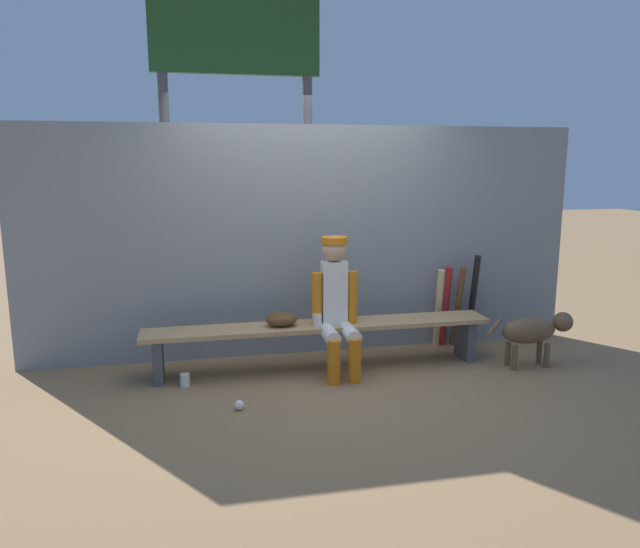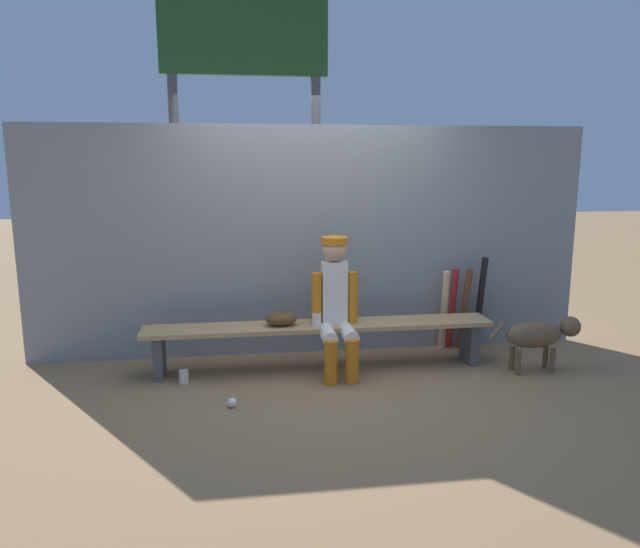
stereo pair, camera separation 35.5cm
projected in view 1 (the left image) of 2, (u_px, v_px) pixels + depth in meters
ground_plane at (320, 369)px, 5.36m from camera, size 30.00×30.00×0.00m
chainlink_fence at (309, 242)px, 5.65m from camera, size 5.34×0.03×2.17m
dugout_bench at (320, 332)px, 5.30m from camera, size 3.10×0.36×0.42m
player_seated at (337, 302)px, 5.17m from camera, size 0.41×0.55×1.20m
baseball_glove at (282, 319)px, 5.20m from camera, size 0.28×0.20×0.12m
bat_wood_natural at (438, 309)px, 5.87m from camera, size 0.10×0.22×0.82m
bat_aluminum_red at (446, 306)px, 5.97m from camera, size 0.09×0.16×0.82m
bat_wood_dark at (458, 306)px, 5.93m from camera, size 0.09×0.20×0.83m
bat_aluminum_black at (473, 300)px, 5.98m from camera, size 0.07×0.20×0.93m
baseball at (239, 405)px, 4.48m from camera, size 0.07×0.07×0.07m
cup_on_ground at (185, 380)px, 4.94m from camera, size 0.08×0.08×0.11m
cup_on_bench at (317, 319)px, 5.22m from camera, size 0.08×0.08×0.11m
scoreboard at (242, 78)px, 5.93m from camera, size 1.95×0.27×3.83m
dog at (534, 330)px, 5.38m from camera, size 0.84×0.20×0.49m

